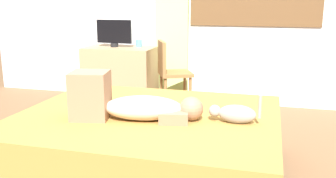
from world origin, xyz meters
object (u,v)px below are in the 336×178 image
at_px(cat, 234,114).
at_px(desk, 121,75).
at_px(tv_monitor, 114,33).
at_px(bed, 149,146).
at_px(chair_by_desk, 170,70).
at_px(person_lying, 130,104).
at_px(cup, 139,43).

distance_m(cat, desk, 2.65).
bearing_deg(tv_monitor, bed, -60.67).
relative_size(cat, chair_by_desk, 0.42).
height_order(person_lying, cat, person_lying).
xyz_separation_m(tv_monitor, chair_by_desk, (0.80, -0.19, -0.41)).
height_order(person_lying, desk, person_lying).
distance_m(desk, chair_by_desk, 0.76).
bearing_deg(cup, desk, -166.93).
xyz_separation_m(person_lying, desk, (-0.95, 2.14, -0.25)).
relative_size(bed, chair_by_desk, 2.29).
distance_m(person_lying, cat, 0.74).
bearing_deg(person_lying, bed, 62.09).
xyz_separation_m(bed, person_lying, (-0.08, -0.16, 0.37)).
xyz_separation_m(bed, cat, (0.64, -0.05, 0.32)).
distance_m(desk, tv_monitor, 0.56).
relative_size(person_lying, tv_monitor, 1.96).
relative_size(person_lying, chair_by_desk, 1.10).
bearing_deg(person_lying, cup, 107.94).
distance_m(person_lying, desk, 2.36).
xyz_separation_m(tv_monitor, cup, (0.32, 0.06, -0.13)).
bearing_deg(cat, cup, 124.54).
bearing_deg(cup, tv_monitor, -170.10).
distance_m(cup, chair_by_desk, 0.61).
xyz_separation_m(person_lying, chair_by_desk, (-0.23, 1.95, -0.11)).
xyz_separation_m(bed, cup, (-0.80, 2.04, 0.54)).
relative_size(cat, cup, 3.70).
xyz_separation_m(person_lying, cat, (0.73, 0.11, -0.05)).
bearing_deg(person_lying, chair_by_desk, 96.72).
relative_size(desk, cup, 9.29).
bearing_deg(desk, person_lying, -66.05).
xyz_separation_m(desk, tv_monitor, (-0.08, 0.00, 0.55)).
distance_m(tv_monitor, chair_by_desk, 0.92).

